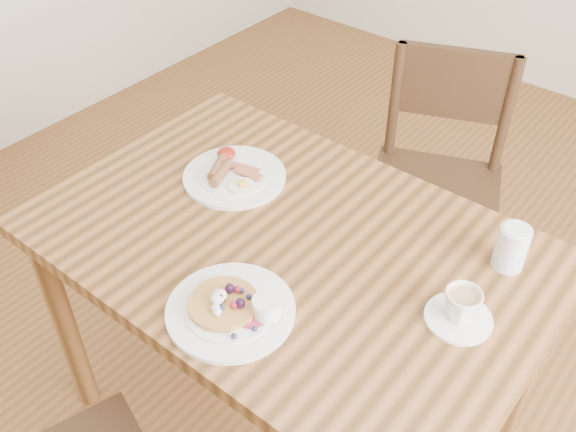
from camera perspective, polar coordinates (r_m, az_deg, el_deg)
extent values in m
plane|color=brown|center=(2.09, 0.00, -17.43)|extent=(5.00, 5.00, 0.00)
cube|color=brown|center=(1.52, 0.00, -2.59)|extent=(1.20, 0.80, 0.04)
cylinder|color=brown|center=(1.95, -19.22, -9.03)|extent=(0.06, 0.06, 0.71)
cylinder|color=brown|center=(1.86, 20.40, -12.49)|extent=(0.06, 0.06, 0.71)
cylinder|color=brown|center=(2.23, -5.31, 0.94)|extent=(0.06, 0.06, 0.71)
cube|color=#331F12|center=(2.17, 12.75, 1.85)|extent=(0.55, 0.55, 0.04)
cylinder|color=#331F12|center=(2.20, 6.69, -4.90)|extent=(0.04, 0.04, 0.43)
cylinder|color=#331F12|center=(2.19, 15.98, -6.64)|extent=(0.04, 0.04, 0.43)
cylinder|color=#331F12|center=(2.46, 8.33, 0.83)|extent=(0.04, 0.04, 0.43)
cylinder|color=#331F12|center=(2.46, 16.57, -0.70)|extent=(0.04, 0.04, 0.43)
cylinder|color=#331F12|center=(2.21, 18.75, 8.15)|extent=(0.04, 0.04, 0.43)
cylinder|color=#331F12|center=(2.21, 9.44, 9.88)|extent=(0.04, 0.04, 0.43)
cube|color=#331F12|center=(2.16, 14.54, 11.32)|extent=(0.36, 0.17, 0.24)
cylinder|color=white|center=(1.35, -5.12, -8.37)|extent=(0.27, 0.27, 0.01)
cylinder|color=white|center=(1.34, -5.14, -8.17)|extent=(0.19, 0.19, 0.01)
cylinder|color=#B22D59|center=(1.32, -3.24, -8.86)|extent=(0.07, 0.07, 0.00)
cylinder|color=#C68C47|center=(1.34, -5.78, -7.73)|extent=(0.15, 0.15, 0.01)
ellipsoid|color=white|center=(1.33, -6.13, -7.26)|extent=(0.03, 0.03, 0.02)
ellipsoid|color=white|center=(1.31, -6.40, -8.30)|extent=(0.02, 0.02, 0.01)
cylinder|color=white|center=(1.31, -1.88, -8.08)|extent=(0.06, 0.06, 0.04)
cylinder|color=#591E07|center=(1.30, -1.89, -7.61)|extent=(0.05, 0.05, 0.00)
sphere|color=black|center=(1.32, -4.42, -7.54)|extent=(0.02, 0.02, 0.02)
sphere|color=#1E234C|center=(1.33, -3.85, -7.29)|extent=(0.01, 0.01, 0.01)
sphere|color=#1E234C|center=(1.35, -3.71, -6.63)|extent=(0.01, 0.01, 0.01)
sphere|color=#B21938|center=(1.34, -4.70, -6.60)|extent=(0.02, 0.02, 0.02)
sphere|color=black|center=(1.35, -5.29, -6.28)|extent=(0.02, 0.02, 0.02)
sphere|color=#1E234C|center=(1.35, -6.18, -6.52)|extent=(0.01, 0.01, 0.01)
sphere|color=black|center=(1.33, -5.92, -7.09)|extent=(0.02, 0.02, 0.02)
sphere|color=#1E234C|center=(1.33, -6.11, -7.71)|extent=(0.01, 0.01, 0.01)
sphere|color=#1E234C|center=(1.31, -5.72, -8.31)|extent=(0.01, 0.01, 0.01)
sphere|color=#B21938|center=(1.32, -4.89, -7.81)|extent=(0.02, 0.02, 0.02)
sphere|color=#1E234C|center=(1.28, -4.35, -10.51)|extent=(0.01, 0.01, 0.01)
sphere|color=#B21938|center=(1.29, -2.75, -9.82)|extent=(0.01, 0.01, 0.01)
sphere|color=black|center=(1.31, -1.81, -8.55)|extent=(0.02, 0.02, 0.02)
sphere|color=#1E234C|center=(1.34, -1.72, -7.38)|extent=(0.01, 0.01, 0.01)
cylinder|color=white|center=(1.69, -4.77, 3.52)|extent=(0.27, 0.27, 0.01)
cylinder|color=white|center=(1.69, -4.79, 3.71)|extent=(0.19, 0.19, 0.01)
cylinder|color=brown|center=(1.69, -6.28, 4.33)|extent=(0.06, 0.10, 0.03)
cylinder|color=brown|center=(1.67, -6.01, 3.78)|extent=(0.06, 0.10, 0.03)
cube|color=maroon|center=(1.69, -3.86, 4.25)|extent=(0.08, 0.04, 0.01)
cube|color=maroon|center=(1.67, -3.57, 3.81)|extent=(0.08, 0.03, 0.01)
cylinder|color=white|center=(1.63, -4.09, 2.67)|extent=(0.07, 0.07, 0.00)
ellipsoid|color=yellow|center=(1.63, -4.10, 2.95)|extent=(0.03, 0.03, 0.01)
ellipsoid|color=#A5190F|center=(1.74, -5.50, 5.57)|extent=(0.05, 0.05, 0.03)
cylinder|color=white|center=(1.38, 14.89, -8.78)|extent=(0.14, 0.14, 0.01)
imported|color=white|center=(1.35, 15.17, -7.67)|extent=(0.10, 0.10, 0.07)
cylinder|color=tan|center=(1.33, 15.35, -6.98)|extent=(0.07, 0.07, 0.00)
cylinder|color=silver|center=(1.49, 19.25, -2.67)|extent=(0.07, 0.07, 0.11)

